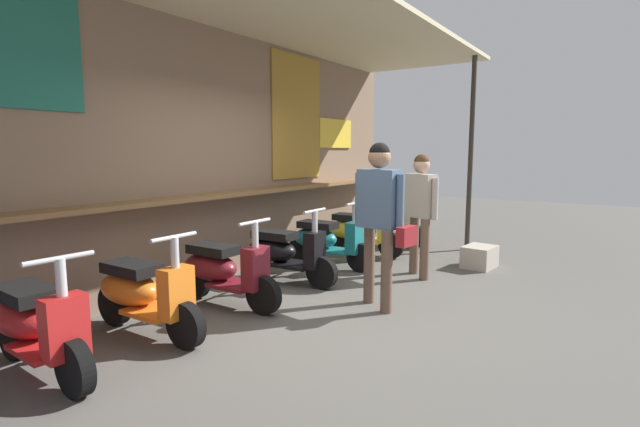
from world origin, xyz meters
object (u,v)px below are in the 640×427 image
scooter_orange (141,293)px  scooter_teal (325,240)px  scooter_black (283,252)px  scooter_maroon (222,270)px  scooter_red (34,323)px  merchandise_crate (479,257)px  shopper_with_handbag (380,208)px  scooter_yellow (357,231)px  shopper_browsing (420,203)px  scooter_silver (385,223)px

scooter_orange → scooter_teal: 3.03m
scooter_black → scooter_maroon: bearing=-92.8°
scooter_teal → scooter_maroon: bearing=-92.1°
scooter_red → scooter_maroon: (1.91, 0.00, 0.00)m
scooter_black → scooter_teal: size_ratio=1.00×
scooter_teal → merchandise_crate: bearing=30.4°
scooter_red → shopper_with_handbag: (2.77, -1.46, 0.69)m
scooter_yellow → shopper_browsing: (-0.70, -1.33, 0.60)m
scooter_red → scooter_yellow: 4.89m
merchandise_crate → scooter_yellow: bearing=97.3°
scooter_red → shopper_browsing: (4.19, -1.33, 0.60)m
scooter_orange → shopper_browsing: bearing=66.9°
scooter_red → scooter_silver: bearing=92.5°
scooter_silver → scooter_red: bearing=-86.9°
scooter_red → shopper_browsing: bearing=74.8°
scooter_black → shopper_browsing: size_ratio=0.87×
scooter_teal → scooter_silver: bearing=87.9°
scooter_maroon → scooter_yellow: size_ratio=1.00×
scooter_yellow → merchandise_crate: 1.90m
shopper_browsing → scooter_red: bearing=2.7°
shopper_with_handbag → merchandise_crate: size_ratio=3.60×
shopper_with_handbag → scooter_red: bearing=158.4°
scooter_orange → scooter_black: (2.05, -0.00, 0.00)m
scooter_maroon → scooter_black: size_ratio=1.00×
shopper_browsing → scooter_yellow: bearing=-97.4°
merchandise_crate → scooter_orange: bearing=156.1°
scooter_silver → merchandise_crate: size_ratio=2.89×
shopper_with_handbag → scooter_teal: bearing=57.4°
scooter_yellow → merchandise_crate: (0.24, -1.87, -0.23)m
scooter_teal → scooter_red: bearing=-92.1°
scooter_red → scooter_maroon: size_ratio=1.00×
scooter_maroon → merchandise_crate: 3.74m
scooter_yellow → shopper_browsing: shopper_browsing is taller
scooter_black → scooter_yellow: bearing=87.2°
scooter_orange → shopper_with_handbag: 2.46m
scooter_black → scooter_red: bearing=-92.8°
scooter_red → scooter_orange: (0.91, 0.00, 0.00)m
scooter_red → scooter_orange: same height
scooter_black → scooter_yellow: same height
scooter_silver → scooter_maroon: bearing=-86.9°
scooter_black → shopper_with_handbag: (-0.20, -1.46, 0.69)m
scooter_yellow → scooter_maroon: bearing=-94.1°
scooter_orange → scooter_yellow: size_ratio=1.00×
shopper_with_handbag → scooter_orange: bearing=148.1°
scooter_orange → scooter_silver: size_ratio=1.00×
scooter_teal → shopper_with_handbag: size_ratio=0.80×
scooter_red → merchandise_crate: bearing=72.4°
scooter_orange → merchandise_crate: scooter_orange is taller
scooter_red → shopper_browsing: 4.44m
scooter_yellow → shopper_browsing: 1.63m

